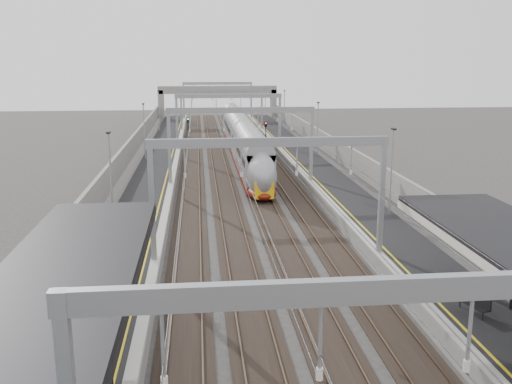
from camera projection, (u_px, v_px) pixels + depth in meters
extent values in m
cube|color=black|center=(154.00, 182.00, 53.32)|extent=(4.00, 120.00, 1.00)
cube|color=black|center=(322.00, 178.00, 54.89)|extent=(4.00, 120.00, 1.00)
cube|color=black|center=(192.00, 186.00, 53.76)|extent=(2.40, 140.00, 0.08)
cube|color=brown|center=(184.00, 185.00, 53.67)|extent=(0.07, 140.00, 0.14)
cube|color=brown|center=(199.00, 185.00, 53.81)|extent=(0.07, 140.00, 0.14)
cube|color=black|center=(223.00, 185.00, 54.06)|extent=(2.40, 140.00, 0.08)
cube|color=brown|center=(216.00, 184.00, 53.97)|extent=(0.07, 140.00, 0.14)
cube|color=brown|center=(231.00, 184.00, 54.11)|extent=(0.07, 140.00, 0.14)
cube|color=black|center=(255.00, 184.00, 54.36)|extent=(2.40, 140.00, 0.08)
cube|color=brown|center=(247.00, 184.00, 54.26)|extent=(0.07, 140.00, 0.14)
cube|color=brown|center=(262.00, 183.00, 54.41)|extent=(0.07, 140.00, 0.14)
cube|color=black|center=(286.00, 184.00, 54.65)|extent=(2.40, 140.00, 0.08)
cube|color=brown|center=(278.00, 183.00, 54.56)|extent=(0.07, 140.00, 0.14)
cube|color=brown|center=(293.00, 183.00, 54.70)|extent=(0.07, 140.00, 0.14)
cube|color=gray|center=(399.00, 289.00, 10.88)|extent=(13.00, 0.25, 0.50)
cube|color=gray|center=(152.00, 201.00, 30.33)|extent=(0.28, 0.28, 6.60)
cube|color=gray|center=(382.00, 195.00, 31.58)|extent=(0.28, 0.28, 6.60)
cube|color=gray|center=(269.00, 142.00, 30.26)|extent=(13.00, 0.25, 0.50)
cube|color=gray|center=(169.00, 146.00, 49.72)|extent=(0.28, 0.28, 6.60)
cube|color=gray|center=(311.00, 144.00, 50.96)|extent=(0.28, 0.28, 6.60)
cube|color=gray|center=(241.00, 110.00, 49.65)|extent=(13.00, 0.25, 0.50)
cube|color=gray|center=(177.00, 122.00, 69.10)|extent=(0.28, 0.28, 6.60)
cube|color=gray|center=(280.00, 121.00, 70.34)|extent=(0.28, 0.28, 6.60)
cube|color=gray|center=(229.00, 96.00, 69.03)|extent=(13.00, 0.25, 0.50)
cube|color=gray|center=(181.00, 108.00, 88.48)|extent=(0.28, 0.28, 6.60)
cube|color=gray|center=(262.00, 107.00, 89.72)|extent=(0.28, 0.28, 6.60)
cube|color=gray|center=(222.00, 88.00, 88.41)|extent=(13.00, 0.25, 0.50)
cube|color=gray|center=(184.00, 100.00, 105.92)|extent=(0.28, 0.28, 6.60)
cube|color=gray|center=(251.00, 100.00, 107.16)|extent=(0.28, 0.28, 6.60)
cube|color=gray|center=(217.00, 83.00, 105.85)|extent=(13.00, 0.25, 0.50)
cylinder|color=#262628|center=(191.00, 122.00, 57.37)|extent=(0.03, 140.00, 0.03)
cylinder|color=#262628|center=(220.00, 122.00, 57.67)|extent=(0.03, 140.00, 0.03)
cylinder|color=#262628|center=(250.00, 122.00, 57.96)|extent=(0.03, 140.00, 0.03)
cylinder|color=#262628|center=(279.00, 121.00, 58.26)|extent=(0.03, 140.00, 0.03)
cylinder|color=black|center=(51.00, 283.00, 22.54)|extent=(0.20, 0.20, 4.00)
cube|color=black|center=(77.00, 383.00, 12.81)|extent=(1.60, 0.15, 0.55)
cube|color=gray|center=(218.00, 90.00, 106.11)|extent=(22.00, 2.20, 1.40)
cube|color=gray|center=(161.00, 107.00, 105.78)|extent=(1.00, 2.20, 6.20)
cube|color=gray|center=(273.00, 106.00, 107.85)|extent=(1.00, 2.20, 6.20)
cube|color=gray|center=(118.00, 171.00, 52.75)|extent=(0.30, 120.00, 3.20)
cube|color=gray|center=(355.00, 166.00, 54.96)|extent=(0.30, 120.00, 3.20)
cube|color=maroon|center=(250.00, 169.00, 59.12)|extent=(2.53, 21.55, 0.75)
cube|color=gray|center=(250.00, 152.00, 58.71)|extent=(2.53, 21.55, 2.81)
cube|color=black|center=(257.00, 188.00, 51.88)|extent=(1.87, 2.25, 0.47)
cube|color=maroon|center=(236.00, 140.00, 80.36)|extent=(2.53, 21.55, 0.75)
cube|color=gray|center=(236.00, 128.00, 79.96)|extent=(2.53, 21.55, 2.81)
cube|color=black|center=(240.00, 151.00, 73.12)|extent=(1.87, 2.25, 0.47)
ellipsoid|color=gray|center=(262.00, 176.00, 48.16)|extent=(2.53, 4.87, 3.93)
cube|color=yellow|center=(264.00, 191.00, 46.40)|extent=(1.59, 0.12, 1.41)
cube|color=black|center=(264.00, 173.00, 46.49)|extent=(1.50, 0.55, 0.88)
cube|color=black|center=(472.00, 304.00, 24.39)|extent=(0.91, 1.81, 0.06)
cube|color=black|center=(476.00, 298.00, 24.41)|extent=(0.54, 1.70, 0.49)
cylinder|color=black|center=(483.00, 315.00, 23.82)|extent=(0.06, 0.06, 0.41)
cylinder|color=black|center=(460.00, 303.00, 25.06)|extent=(0.06, 0.06, 0.41)
cylinder|color=black|center=(188.00, 131.00, 83.02)|extent=(0.12, 0.12, 3.00)
cube|color=black|center=(188.00, 120.00, 82.66)|extent=(0.32, 0.22, 0.75)
sphere|color=#0CE526|center=(188.00, 119.00, 82.50)|extent=(0.16, 0.16, 0.16)
cylinder|color=black|center=(250.00, 137.00, 76.93)|extent=(0.12, 0.12, 3.00)
cube|color=black|center=(250.00, 125.00, 76.57)|extent=(0.32, 0.22, 0.75)
sphere|color=red|center=(250.00, 124.00, 76.41)|extent=(0.16, 0.16, 0.16)
cylinder|color=black|center=(266.00, 136.00, 77.64)|extent=(0.12, 0.12, 3.00)
cube|color=black|center=(266.00, 124.00, 77.27)|extent=(0.32, 0.22, 0.75)
sphere|color=red|center=(266.00, 123.00, 77.11)|extent=(0.16, 0.16, 0.16)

